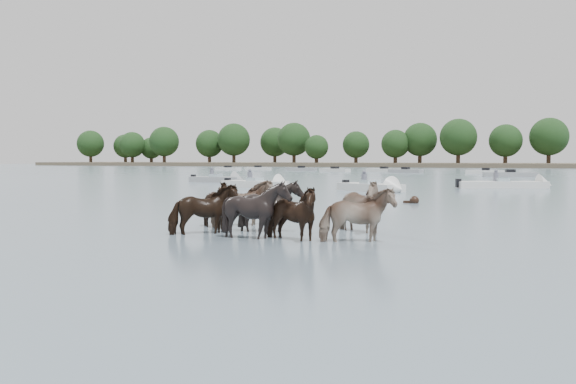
% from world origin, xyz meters
% --- Properties ---
extents(ground, '(400.00, 400.00, 0.00)m').
position_xyz_m(ground, '(0.00, 0.00, 0.00)').
color(ground, '#4A5F6B').
rests_on(ground, ground).
extents(shoreline, '(160.00, 30.00, 1.00)m').
position_xyz_m(shoreline, '(-70.00, 150.00, 0.50)').
color(shoreline, '#4C4233').
rests_on(shoreline, ground).
extents(pony_herd, '(6.89, 4.38, 1.69)m').
position_xyz_m(pony_herd, '(2.47, 0.88, 0.62)').
color(pony_herd, black).
rests_on(pony_herd, ground).
extents(swimming_pony, '(0.72, 0.44, 0.44)m').
position_xyz_m(swimming_pony, '(3.03, 14.40, 0.10)').
color(swimming_pony, black).
rests_on(swimming_pony, ground).
extents(motorboat_a, '(5.59, 2.20, 1.92)m').
position_xyz_m(motorboat_a, '(-10.52, 25.50, 0.23)').
color(motorboat_a, silver).
rests_on(motorboat_a, ground).
extents(motorboat_b, '(5.32, 3.95, 1.92)m').
position_xyz_m(motorboat_b, '(-1.56, 23.89, 0.23)').
color(motorboat_b, silver).
rests_on(motorboat_b, ground).
extents(motorboat_c, '(6.63, 4.18, 1.92)m').
position_xyz_m(motorboat_c, '(5.68, 32.47, 0.22)').
color(motorboat_c, silver).
rests_on(motorboat_c, ground).
extents(motorboat_f, '(5.24, 1.83, 1.92)m').
position_xyz_m(motorboat_f, '(-18.57, 33.32, 0.23)').
color(motorboat_f, gray).
rests_on(motorboat_f, ground).
extents(distant_flotilla, '(104.03, 29.26, 0.93)m').
position_xyz_m(distant_flotilla, '(0.58, 79.21, 0.26)').
color(distant_flotilla, silver).
rests_on(distant_flotilla, ground).
extents(treeline, '(148.35, 23.04, 12.53)m').
position_xyz_m(treeline, '(-67.28, 149.42, 6.96)').
color(treeline, '#382619').
rests_on(treeline, ground).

